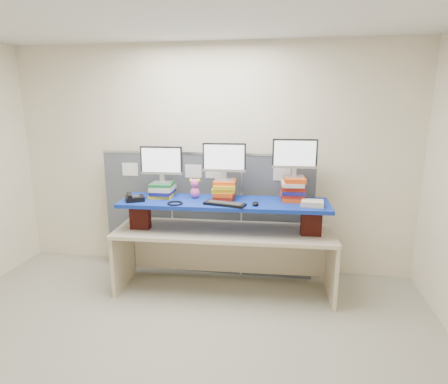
% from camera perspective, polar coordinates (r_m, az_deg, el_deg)
% --- Properties ---
extents(room, '(5.00, 4.00, 2.80)m').
position_cam_1_polar(room, '(2.79, -10.39, -1.26)').
color(room, '#F8EACC').
rests_on(room, ground).
extents(cubicle_partition, '(2.60, 0.06, 1.53)m').
position_cam_1_polar(cubicle_partition, '(4.61, -2.67, -3.30)').
color(cubicle_partition, '#494F57').
rests_on(cubicle_partition, ground).
extents(desk, '(2.43, 0.81, 0.73)m').
position_cam_1_polar(desk, '(4.20, 0.00, -7.69)').
color(desk, beige).
rests_on(desk, ground).
extents(brick_pier_left, '(0.22, 0.13, 0.29)m').
position_cam_1_polar(brick_pier_left, '(4.26, -12.65, -3.56)').
color(brick_pier_left, maroon).
rests_on(brick_pier_left, desk).
extents(brick_pier_right, '(0.22, 0.13, 0.29)m').
position_cam_1_polar(brick_pier_right, '(4.06, 13.14, -4.44)').
color(brick_pier_right, maroon).
rests_on(brick_pier_right, desk).
extents(blue_board, '(2.28, 0.67, 0.04)m').
position_cam_1_polar(blue_board, '(4.06, 0.00, -1.66)').
color(blue_board, navy).
rests_on(blue_board, brick_pier_left).
extents(book_stack_left, '(0.28, 0.32, 0.16)m').
position_cam_1_polar(book_stack_left, '(4.28, -9.37, 0.35)').
color(book_stack_left, gold).
rests_on(book_stack_left, blue_board).
extents(book_stack_center, '(0.27, 0.32, 0.20)m').
position_cam_1_polar(book_stack_center, '(4.14, 0.07, 0.43)').
color(book_stack_center, maroon).
rests_on(book_stack_center, blue_board).
extents(book_stack_right, '(0.27, 0.32, 0.26)m').
position_cam_1_polar(book_stack_right, '(4.12, 10.48, 0.50)').
color(book_stack_right, '#DC4814').
rests_on(book_stack_right, blue_board).
extents(monitor_left, '(0.47, 0.14, 0.41)m').
position_cam_1_polar(monitor_left, '(4.22, -9.50, 4.49)').
color(monitor_left, '#ACACB1').
rests_on(monitor_left, book_stack_left).
extents(monitor_center, '(0.47, 0.14, 0.41)m').
position_cam_1_polar(monitor_center, '(4.08, 0.04, 5.00)').
color(monitor_center, '#ACACB1').
rests_on(monitor_center, book_stack_center).
extents(monitor_right, '(0.47, 0.14, 0.41)m').
position_cam_1_polar(monitor_right, '(4.05, 10.71, 5.46)').
color(monitor_right, '#ACACB1').
rests_on(monitor_right, book_stack_right).
extents(keyboard, '(0.46, 0.24, 0.03)m').
position_cam_1_polar(keyboard, '(3.89, 0.11, -1.81)').
color(keyboard, black).
rests_on(keyboard, blue_board).
extents(mouse, '(0.10, 0.13, 0.04)m').
position_cam_1_polar(mouse, '(3.89, 4.82, -1.77)').
color(mouse, black).
rests_on(mouse, blue_board).
extents(desk_phone, '(0.25, 0.24, 0.08)m').
position_cam_1_polar(desk_phone, '(4.17, -13.52, -0.90)').
color(desk_phone, black).
rests_on(desk_phone, blue_board).
extents(headset, '(0.18, 0.18, 0.02)m').
position_cam_1_polar(headset, '(3.96, -7.48, -1.70)').
color(headset, black).
rests_on(headset, blue_board).
extents(plush_toy, '(0.13, 0.10, 0.22)m').
position_cam_1_polar(plush_toy, '(4.17, -4.44, 0.61)').
color(plush_toy, '#F55DB1').
rests_on(plush_toy, blue_board).
extents(binder_stack, '(0.24, 0.20, 0.05)m').
position_cam_1_polar(binder_stack, '(3.96, 13.32, -1.68)').
color(binder_stack, beige).
rests_on(binder_stack, blue_board).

